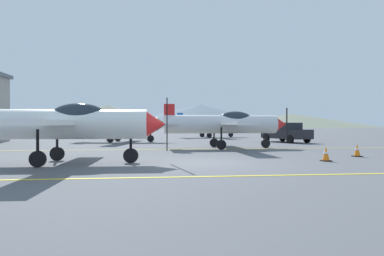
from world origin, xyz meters
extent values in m
plane|color=#54565B|center=(0.00, 0.00, 0.00)|extent=(400.00, 400.00, 0.00)
cube|color=yellow|center=(0.00, -3.58, 0.01)|extent=(80.00, 0.16, 0.01)
cube|color=yellow|center=(0.00, 7.59, 0.01)|extent=(80.00, 0.16, 0.01)
cylinder|color=white|center=(-5.71, 0.42, 1.50)|extent=(7.06, 1.40, 1.14)
cone|color=red|center=(-1.84, 0.27, 1.50)|extent=(0.76, 0.99, 0.97)
cube|color=black|center=(-1.43, 0.26, 1.50)|extent=(0.05, 0.13, 2.06)
ellipsoid|color=#1E2833|center=(-4.78, 0.38, 1.84)|extent=(2.10, 1.01, 0.93)
cube|color=white|center=(-5.29, 0.40, 1.55)|extent=(1.48, 9.12, 0.17)
cylinder|color=black|center=(-2.82, 0.31, 0.81)|extent=(0.10, 0.10, 1.04)
cylinder|color=black|center=(-2.82, 0.31, 0.29)|extent=(0.58, 0.15, 0.58)
cylinder|color=black|center=(-5.96, -0.71, 0.81)|extent=(0.10, 0.10, 1.04)
cylinder|color=black|center=(-5.96, -0.71, 0.29)|extent=(0.58, 0.15, 0.58)
cylinder|color=black|center=(-5.87, 1.56, 0.81)|extent=(0.10, 0.10, 1.04)
cylinder|color=black|center=(-5.87, 1.56, 0.29)|extent=(0.58, 0.15, 0.58)
cylinder|color=silver|center=(2.28, 8.26, 1.50)|extent=(7.03, 1.23, 1.14)
cone|color=red|center=(6.15, 8.31, 1.50)|extent=(0.74, 0.97, 0.97)
cube|color=black|center=(6.56, 8.32, 1.50)|extent=(0.04, 0.12, 2.06)
ellipsoid|color=#1E2833|center=(3.21, 8.27, 1.84)|extent=(2.08, 0.96, 0.93)
cube|color=silver|center=(2.69, 8.27, 1.55)|extent=(1.26, 9.10, 0.17)
cube|color=silver|center=(-0.92, 8.22, 1.55)|extent=(0.76, 2.69, 0.10)
cube|color=red|center=(-0.92, 8.22, 2.12)|extent=(0.65, 0.13, 1.24)
cylinder|color=black|center=(5.17, 8.30, 0.81)|extent=(0.10, 0.10, 1.04)
cylinder|color=black|center=(5.17, 8.30, 0.29)|extent=(0.58, 0.13, 0.58)
cylinder|color=black|center=(2.09, 7.12, 0.81)|extent=(0.10, 0.10, 1.04)
cylinder|color=black|center=(2.09, 7.12, 0.29)|extent=(0.58, 0.13, 0.58)
cylinder|color=black|center=(2.06, 9.39, 0.81)|extent=(0.10, 0.10, 1.04)
cylinder|color=black|center=(2.06, 9.39, 0.29)|extent=(0.58, 0.13, 0.58)
cylinder|color=white|center=(-4.89, 17.01, 1.50)|extent=(7.11, 2.38, 1.14)
cone|color=#1E8C3F|center=(-1.09, 16.31, 1.50)|extent=(0.88, 1.08, 0.97)
cube|color=black|center=(-0.68, 16.24, 1.50)|extent=(0.06, 0.13, 2.06)
ellipsoid|color=#1E2833|center=(-3.98, 16.84, 1.84)|extent=(2.20, 1.29, 0.93)
cube|color=white|center=(-4.49, 16.93, 1.55)|extent=(2.75, 9.14, 0.17)
cube|color=white|center=(-8.04, 17.58, 1.55)|extent=(1.19, 2.77, 0.10)
cube|color=#1E8C3F|center=(-8.04, 17.58, 2.12)|extent=(0.66, 0.24, 1.24)
cylinder|color=black|center=(-2.05, 16.49, 0.81)|extent=(0.10, 0.10, 1.04)
cylinder|color=black|center=(-2.05, 16.49, 0.29)|extent=(0.59, 0.23, 0.58)
cylinder|color=black|center=(-5.30, 15.93, 0.81)|extent=(0.10, 0.10, 1.04)
cylinder|color=black|center=(-5.30, 15.93, 0.29)|extent=(0.59, 0.23, 0.58)
cylinder|color=black|center=(-4.89, 18.16, 0.81)|extent=(0.10, 0.10, 1.04)
cylinder|color=black|center=(-4.89, 18.16, 0.29)|extent=(0.59, 0.23, 0.58)
cylinder|color=silver|center=(4.30, 26.24, 1.50)|extent=(7.10, 2.57, 1.14)
cone|color=blue|center=(8.08, 27.04, 1.50)|extent=(0.91, 1.09, 0.97)
cube|color=black|center=(8.49, 27.13, 1.50)|extent=(0.07, 0.13, 2.06)
ellipsoid|color=#1E2833|center=(5.21, 26.43, 1.84)|extent=(2.21, 1.34, 0.93)
cube|color=silver|center=(4.70, 26.33, 1.55)|extent=(3.00, 9.12, 0.17)
cube|color=silver|center=(1.17, 25.57, 1.55)|extent=(1.26, 2.78, 0.10)
cube|color=blue|center=(1.17, 25.57, 2.12)|extent=(0.66, 0.26, 1.24)
cylinder|color=black|center=(7.12, 26.84, 0.81)|extent=(0.10, 0.10, 1.04)
cylinder|color=black|center=(7.12, 26.84, 0.29)|extent=(0.59, 0.24, 0.58)
cylinder|color=black|center=(4.33, 25.09, 0.81)|extent=(0.10, 0.10, 1.04)
cylinder|color=black|center=(4.33, 25.09, 0.29)|extent=(0.59, 0.24, 0.58)
cylinder|color=black|center=(3.86, 27.31, 0.81)|extent=(0.10, 0.10, 1.04)
cylinder|color=black|center=(3.86, 27.31, 0.29)|extent=(0.59, 0.24, 0.58)
cube|color=black|center=(9.08, 14.87, 0.70)|extent=(3.24, 4.66, 0.75)
cube|color=black|center=(9.02, 15.01, 1.35)|extent=(2.35, 2.82, 0.55)
cylinder|color=black|center=(8.75, 13.22, 0.32)|extent=(0.44, 0.68, 0.64)
cylinder|color=black|center=(10.43, 13.88, 0.32)|extent=(0.44, 0.68, 0.64)
cylinder|color=black|center=(7.72, 15.87, 0.32)|extent=(0.44, 0.68, 0.64)
cylinder|color=black|center=(9.40, 16.52, 0.32)|extent=(0.44, 0.68, 0.64)
cube|color=black|center=(7.42, 1.89, 0.02)|extent=(0.36, 0.36, 0.04)
cone|color=orange|center=(7.42, 1.89, 0.32)|extent=(0.29, 0.29, 0.55)
cylinder|color=white|center=(7.42, 1.89, 0.34)|extent=(0.20, 0.20, 0.08)
cube|color=black|center=(5.00, 0.12, 0.02)|extent=(0.36, 0.36, 0.04)
cone|color=orange|center=(5.00, 0.12, 0.32)|extent=(0.29, 0.29, 0.55)
cylinder|color=white|center=(5.00, 0.12, 0.34)|extent=(0.20, 0.20, 0.08)
cone|color=#4C6651|center=(-65.39, 147.24, 4.29)|extent=(70.79, 70.79, 8.57)
cone|color=slate|center=(-18.62, 126.76, 4.45)|extent=(60.14, 60.14, 8.90)
cone|color=slate|center=(19.58, 142.31, 5.10)|extent=(82.10, 82.10, 10.19)
cone|color=slate|center=(66.78, 156.43, 3.33)|extent=(81.29, 81.29, 6.65)
camera|label=1|loc=(-2.07, -13.69, 1.50)|focal=33.64mm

